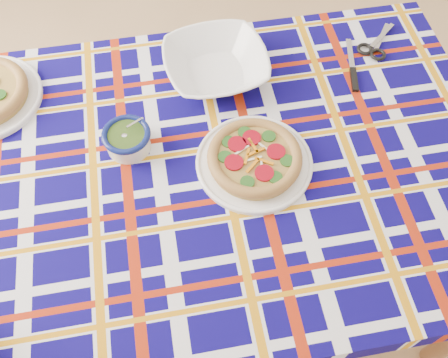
# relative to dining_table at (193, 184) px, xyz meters

# --- Properties ---
(floor) EXTENTS (4.00, 4.00, 0.00)m
(floor) POSITION_rel_dining_table_xyz_m (0.11, 0.45, -0.62)
(floor) COLOR #A47F55
(floor) RESTS_ON ground
(dining_table) EXTENTS (1.62, 1.18, 0.69)m
(dining_table) POSITION_rel_dining_table_xyz_m (0.00, 0.00, 0.00)
(dining_table) COLOR brown
(dining_table) RESTS_ON floor
(tablecloth) EXTENTS (1.65, 1.21, 0.10)m
(tablecloth) POSITION_rel_dining_table_xyz_m (0.00, 0.00, 0.02)
(tablecloth) COLOR #0A0453
(tablecloth) RESTS_ON dining_table
(main_focaccia_plate) EXTENTS (0.32, 0.32, 0.05)m
(main_focaccia_plate) POSITION_rel_dining_table_xyz_m (0.15, 0.01, 0.10)
(main_focaccia_plate) COLOR #A5803A
(main_focaccia_plate) RESTS_ON tablecloth
(pesto_bowl) EXTENTS (0.15, 0.15, 0.07)m
(pesto_bowl) POSITION_rel_dining_table_xyz_m (-0.15, 0.06, 0.11)
(pesto_bowl) COLOR #20380F
(pesto_bowl) RESTS_ON tablecloth
(serving_bowl) EXTENTS (0.33, 0.33, 0.07)m
(serving_bowl) POSITION_rel_dining_table_xyz_m (0.05, 0.30, 0.10)
(serving_bowl) COLOR white
(serving_bowl) RESTS_ON tablecloth
(table_knife) EXTENTS (0.02, 0.21, 0.01)m
(table_knife) POSITION_rel_dining_table_xyz_m (0.42, 0.37, 0.08)
(table_knife) COLOR silver
(table_knife) RESTS_ON tablecloth
(kitchen_scissors) EXTENTS (0.17, 0.20, 0.02)m
(kitchen_scissors) POSITION_rel_dining_table_xyz_m (0.51, 0.44, 0.08)
(kitchen_scissors) COLOR silver
(kitchen_scissors) RESTS_ON tablecloth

